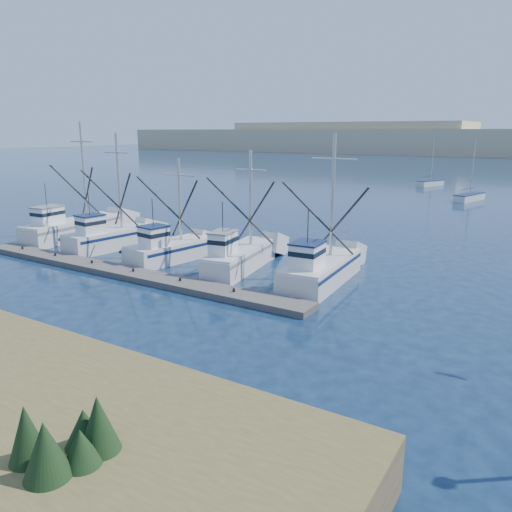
{
  "coord_description": "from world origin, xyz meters",
  "views": [
    {
      "loc": [
        14.65,
        -16.66,
        9.31
      ],
      "look_at": [
        -0.56,
        8.0,
        2.03
      ],
      "focal_mm": 35.0,
      "sensor_mm": 36.0,
      "label": 1
    }
  ],
  "objects": [
    {
      "name": "ground",
      "position": [
        0.0,
        0.0,
        0.0
      ],
      "size": [
        500.0,
        500.0,
        0.0
      ],
      "primitive_type": "plane",
      "color": "#0C1B36",
      "rests_on": "ground"
    },
    {
      "name": "floating_dock",
      "position": [
        -9.69,
        5.85,
        0.19
      ],
      "size": [
        27.87,
        2.08,
        0.37
      ],
      "primitive_type": "cube",
      "rotation": [
        0.0,
        0.0,
        -0.01
      ],
      "color": "#5C5752",
      "rests_on": "ground"
    },
    {
      "name": "trawler_fleet",
      "position": [
        -10.57,
        10.91,
        0.96
      ],
      "size": [
        27.56,
        9.85,
        10.1
      ],
      "color": "silver",
      "rests_on": "ground"
    },
    {
      "name": "sailboat_near",
      "position": [
        3.78,
        56.66,
        0.49
      ],
      "size": [
        3.21,
        6.54,
        8.1
      ],
      "rotation": [
        0.0,
        0.0,
        -0.26
      ],
      "color": "silver",
      "rests_on": "ground"
    },
    {
      "name": "sailboat_far",
      "position": [
        -5.28,
        73.5,
        0.5
      ],
      "size": [
        3.69,
        5.77,
        8.1
      ],
      "rotation": [
        0.0,
        0.0,
        -0.41
      ],
      "color": "silver",
      "rests_on": "ground"
    }
  ]
}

